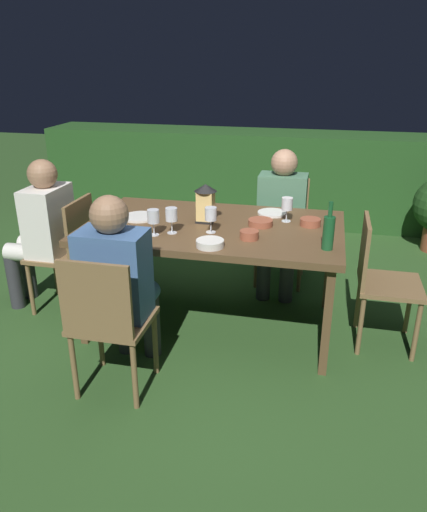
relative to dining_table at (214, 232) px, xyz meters
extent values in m
plane|color=#2D5123|center=(0.00, 0.00, -0.71)|extent=(16.00, 16.00, 0.00)
cube|color=brown|center=(0.00, 0.00, 0.03)|extent=(1.73, 1.04, 0.04)
cube|color=brown|center=(-0.79, -0.45, -0.35)|extent=(0.05, 0.05, 0.71)
cube|color=brown|center=(0.79, -0.45, -0.35)|extent=(0.05, 0.05, 0.71)
cube|color=brown|center=(-0.79, 0.45, -0.35)|extent=(0.05, 0.05, 0.71)
cube|color=brown|center=(0.79, 0.45, -0.35)|extent=(0.05, 0.05, 0.71)
cube|color=brown|center=(0.39, 0.84, -0.27)|extent=(0.42, 0.40, 0.03)
cube|color=brown|center=(0.39, 1.03, -0.05)|extent=(0.40, 0.02, 0.42)
cylinder|color=brown|center=(0.57, 0.67, -0.50)|extent=(0.03, 0.03, 0.42)
cylinder|color=brown|center=(0.21, 0.67, -0.50)|extent=(0.03, 0.03, 0.42)
cylinder|color=brown|center=(0.57, 1.01, -0.50)|extent=(0.03, 0.03, 0.42)
cylinder|color=brown|center=(0.21, 1.01, -0.50)|extent=(0.03, 0.03, 0.42)
cube|color=#4C7A5B|center=(0.39, 0.78, -0.01)|extent=(0.38, 0.24, 0.50)
sphere|color=tan|center=(0.39, 0.78, 0.34)|extent=(0.21, 0.21, 0.21)
cylinder|color=#4C7A5B|center=(0.48, 0.64, -0.24)|extent=(0.13, 0.36, 0.13)
cylinder|color=#4C7A5B|center=(0.30, 0.64, -0.24)|extent=(0.13, 0.36, 0.13)
cylinder|color=#333338|center=(0.48, 0.48, -0.48)|extent=(0.11, 0.11, 0.45)
cylinder|color=#333338|center=(0.30, 0.48, -0.48)|extent=(0.11, 0.11, 0.45)
cube|color=brown|center=(-1.18, 0.00, -0.27)|extent=(0.40, 0.42, 0.03)
cube|color=brown|center=(-1.00, 0.00, -0.05)|extent=(0.03, 0.40, 0.42)
cylinder|color=brown|center=(-1.35, -0.18, -0.50)|extent=(0.03, 0.03, 0.42)
cylinder|color=brown|center=(-1.35, 0.18, -0.50)|extent=(0.03, 0.03, 0.42)
cylinder|color=brown|center=(-1.01, -0.18, -0.50)|extent=(0.03, 0.03, 0.42)
cylinder|color=brown|center=(-1.01, 0.18, -0.50)|extent=(0.03, 0.03, 0.42)
cube|color=white|center=(-1.24, 0.00, -0.01)|extent=(0.24, 0.38, 0.50)
sphere|color=#997051|center=(-1.24, 0.00, 0.34)|extent=(0.21, 0.21, 0.21)
cylinder|color=white|center=(-1.38, -0.09, -0.24)|extent=(0.36, 0.13, 0.13)
cylinder|color=white|center=(-1.38, 0.09, -0.24)|extent=(0.36, 0.13, 0.13)
cylinder|color=#333338|center=(-1.54, -0.09, -0.48)|extent=(0.11, 0.11, 0.45)
cylinder|color=#333338|center=(-1.54, 0.09, -0.48)|extent=(0.11, 0.11, 0.45)
cube|color=brown|center=(1.18, 0.00, -0.27)|extent=(0.40, 0.42, 0.03)
cube|color=brown|center=(1.00, 0.00, -0.05)|extent=(0.03, 0.40, 0.42)
cylinder|color=brown|center=(1.35, 0.18, -0.50)|extent=(0.03, 0.03, 0.42)
cylinder|color=brown|center=(1.35, -0.18, -0.50)|extent=(0.03, 0.03, 0.42)
cylinder|color=brown|center=(1.01, 0.18, -0.50)|extent=(0.03, 0.03, 0.42)
cylinder|color=brown|center=(1.01, -0.18, -0.50)|extent=(0.03, 0.03, 0.42)
cube|color=brown|center=(-0.39, -0.84, -0.27)|extent=(0.42, 0.40, 0.03)
cube|color=brown|center=(-0.39, -1.03, -0.05)|extent=(0.40, 0.02, 0.42)
cylinder|color=brown|center=(-0.57, -0.67, -0.50)|extent=(0.03, 0.03, 0.42)
cylinder|color=brown|center=(-0.21, -0.67, -0.50)|extent=(0.03, 0.03, 0.42)
cylinder|color=brown|center=(-0.57, -1.01, -0.50)|extent=(0.03, 0.03, 0.42)
cylinder|color=brown|center=(-0.21, -1.01, -0.50)|extent=(0.03, 0.03, 0.42)
cube|color=#426699|center=(-0.39, -0.78, -0.01)|extent=(0.38, 0.24, 0.50)
sphere|color=#997051|center=(-0.39, -0.78, 0.34)|extent=(0.21, 0.21, 0.21)
cylinder|color=#426699|center=(-0.48, -0.64, -0.24)|extent=(0.13, 0.36, 0.13)
cylinder|color=#426699|center=(-0.30, -0.64, -0.24)|extent=(0.13, 0.36, 0.13)
cylinder|color=#333338|center=(-0.48, -0.48, -0.48)|extent=(0.11, 0.11, 0.45)
cylinder|color=#333338|center=(-0.30, -0.48, -0.48)|extent=(0.11, 0.11, 0.45)
cube|color=black|center=(-0.07, 0.06, 0.06)|extent=(0.12, 0.12, 0.01)
cube|color=#F9D17A|center=(-0.07, 0.06, 0.17)|extent=(0.11, 0.11, 0.20)
cone|color=black|center=(-0.07, 0.06, 0.29)|extent=(0.15, 0.15, 0.05)
cylinder|color=#195128|center=(0.76, -0.28, 0.15)|extent=(0.07, 0.07, 0.20)
cylinder|color=#195128|center=(0.76, -0.28, 0.30)|extent=(0.03, 0.03, 0.09)
cylinder|color=silver|center=(0.02, -0.15, 0.06)|extent=(0.06, 0.06, 0.00)
cylinder|color=silver|center=(0.02, -0.15, 0.10)|extent=(0.01, 0.01, 0.08)
cylinder|color=silver|center=(0.02, -0.15, 0.18)|extent=(0.08, 0.08, 0.08)
cylinder|color=maroon|center=(0.02, -0.15, 0.16)|extent=(0.07, 0.07, 0.03)
cylinder|color=silver|center=(-0.22, -0.22, 0.06)|extent=(0.06, 0.06, 0.00)
cylinder|color=silver|center=(-0.22, -0.22, 0.10)|extent=(0.01, 0.01, 0.08)
cylinder|color=silver|center=(-0.22, -0.22, 0.18)|extent=(0.08, 0.08, 0.08)
cylinder|color=maroon|center=(-0.22, -0.22, 0.16)|extent=(0.07, 0.07, 0.03)
cylinder|color=silver|center=(-0.32, -0.28, 0.06)|extent=(0.06, 0.06, 0.00)
cylinder|color=silver|center=(-0.32, -0.28, 0.10)|extent=(0.01, 0.01, 0.08)
cylinder|color=silver|center=(-0.32, -0.28, 0.18)|extent=(0.08, 0.08, 0.08)
cylinder|color=maroon|center=(-0.32, -0.28, 0.16)|extent=(0.07, 0.07, 0.03)
cylinder|color=silver|center=(0.47, 0.19, 0.06)|extent=(0.06, 0.06, 0.00)
cylinder|color=silver|center=(0.47, 0.19, 0.10)|extent=(0.01, 0.01, 0.08)
cylinder|color=silver|center=(0.47, 0.19, 0.18)|extent=(0.08, 0.08, 0.08)
cylinder|color=maroon|center=(0.47, 0.19, 0.16)|extent=(0.07, 0.07, 0.03)
cylinder|color=white|center=(-0.54, 0.03, 0.06)|extent=(0.25, 0.25, 0.01)
cylinder|color=white|center=(0.36, 0.34, 0.06)|extent=(0.21, 0.21, 0.01)
cylinder|color=#9E5138|center=(0.31, 0.06, 0.07)|extent=(0.16, 0.16, 0.04)
cylinder|color=#424C1E|center=(0.31, 0.06, 0.08)|extent=(0.14, 0.14, 0.01)
cylinder|color=silver|center=(0.07, -0.40, 0.07)|extent=(0.17, 0.17, 0.04)
cylinder|color=tan|center=(0.07, -0.40, 0.08)|extent=(0.14, 0.14, 0.01)
cylinder|color=#9E5138|center=(0.28, -0.21, 0.08)|extent=(0.12, 0.12, 0.05)
cylinder|color=#477533|center=(0.28, -0.21, 0.09)|extent=(0.10, 0.10, 0.02)
cylinder|color=#9E5138|center=(0.64, 0.13, 0.08)|extent=(0.14, 0.14, 0.05)
cylinder|color=beige|center=(0.64, 0.13, 0.09)|extent=(0.12, 0.12, 0.01)
cube|color=#234C1E|center=(0.00, 2.59, -0.20)|extent=(5.14, 0.67, 1.01)
camera|label=1|loc=(0.71, -3.10, 1.13)|focal=34.82mm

